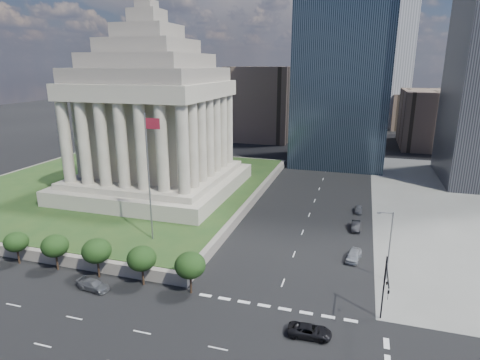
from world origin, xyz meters
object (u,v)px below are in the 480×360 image
at_px(war_memorial, 152,101).
at_px(street_lamp_north, 389,242).
at_px(suv_grey, 94,285).
at_px(parked_sedan_mid, 356,226).
at_px(flagpole, 149,171).
at_px(parked_sedan_near, 354,255).
at_px(traffic_signal_ne, 385,286).
at_px(parked_sedan_far, 359,209).
at_px(pickup_truck, 310,331).

distance_m(war_memorial, street_lamp_north, 54.92).
height_order(street_lamp_north, suv_grey, street_lamp_north).
xyz_separation_m(suv_grey, parked_sedan_mid, (32.67, 30.93, 0.07)).
bearing_deg(flagpole, suv_grey, -98.08).
height_order(flagpole, parked_sedan_near, flagpole).
distance_m(traffic_signal_ne, suv_grey, 36.56).
relative_size(street_lamp_north, parked_sedan_near, 2.15).
xyz_separation_m(traffic_signal_ne, suv_grey, (-36.17, -2.70, -4.59)).
bearing_deg(parked_sedan_mid, war_memorial, 171.09).
xyz_separation_m(war_memorial, flagpole, (12.17, -24.00, -8.29)).
xyz_separation_m(war_memorial, parked_sedan_far, (43.30, 3.27, -20.76)).
height_order(parked_sedan_mid, parked_sedan_far, parked_sedan_mid).
height_order(flagpole, parked_sedan_mid, flagpole).
bearing_deg(parked_sedan_mid, street_lamp_north, -76.53).
xyz_separation_m(flagpole, suv_grey, (-1.84, -13.00, -12.45)).
relative_size(suv_grey, parked_sedan_far, 1.22).
xyz_separation_m(parked_sedan_mid, parked_sedan_far, (0.30, 9.34, -0.10)).
bearing_deg(war_memorial, suv_grey, -74.41).
bearing_deg(traffic_signal_ne, war_memorial, 143.58).
bearing_deg(suv_grey, pickup_truck, -85.09).
height_order(war_memorial, traffic_signal_ne, war_memorial).
bearing_deg(street_lamp_north, parked_sedan_far, 98.72).
bearing_deg(war_memorial, traffic_signal_ne, -36.42).
xyz_separation_m(flagpole, traffic_signal_ne, (34.33, -10.30, -7.86)).
relative_size(suv_grey, parked_sedan_near, 0.98).
bearing_deg(flagpole, traffic_signal_ne, -16.71).
distance_m(parked_sedan_near, parked_sedan_far, 21.51).
height_order(war_memorial, street_lamp_north, war_memorial).
bearing_deg(traffic_signal_ne, parked_sedan_mid, 97.07).
xyz_separation_m(flagpole, street_lamp_north, (35.16, 1.00, -7.45)).
relative_size(suv_grey, parked_sedan_mid, 1.03).
bearing_deg(pickup_truck, parked_sedan_far, -9.06).
relative_size(pickup_truck, parked_sedan_mid, 1.07).
distance_m(street_lamp_north, parked_sedan_near, 8.07).
relative_size(traffic_signal_ne, parked_sedan_mid, 1.80).
bearing_deg(parked_sedan_mid, flagpole, -150.69).
distance_m(parked_sedan_mid, parked_sedan_far, 9.35).
distance_m(flagpole, pickup_truck, 32.77).
bearing_deg(suv_grey, parked_sedan_far, -31.99).
distance_m(flagpole, street_lamp_north, 35.95).
xyz_separation_m(war_memorial, suv_grey, (10.33, -37.00, -20.74)).
relative_size(war_memorial, parked_sedan_mid, 8.76).
xyz_separation_m(pickup_truck, parked_sedan_mid, (4.05, 32.13, 0.07)).
relative_size(war_memorial, traffic_signal_ne, 4.88).
distance_m(flagpole, suv_grey, 18.10).
relative_size(parked_sedan_near, parked_sedan_mid, 1.04).
height_order(suv_grey, parked_sedan_near, parked_sedan_near).
height_order(pickup_truck, parked_sedan_far, pickup_truck).
xyz_separation_m(flagpole, parked_sedan_near, (30.83, 5.77, -12.32)).
xyz_separation_m(flagpole, pickup_truck, (26.77, -14.20, -12.45)).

